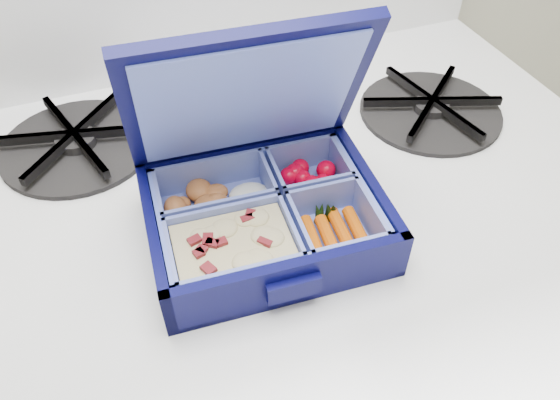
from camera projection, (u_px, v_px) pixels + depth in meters
name	position (u px, v px, depth m)	size (l,w,h in m)	color
bento_box	(265.00, 217.00, 0.49)	(0.20, 0.16, 0.05)	#040438
burner_grate	(432.00, 105.00, 0.63)	(0.16, 0.16, 0.02)	black
burner_grate_rear	(76.00, 141.00, 0.59)	(0.17, 0.17, 0.02)	black
fork	(311.00, 121.00, 0.62)	(0.02, 0.17, 0.01)	silver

